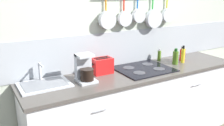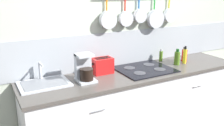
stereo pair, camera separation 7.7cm
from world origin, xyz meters
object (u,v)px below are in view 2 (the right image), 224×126
coffee_maker (85,70)px  bottle_sesame_oil (177,58)px  bottle_cooking_wine (161,56)px  bottle_hot_sauce (176,57)px  bottle_dish_soap (184,55)px  bottle_vinegar (185,56)px  toaster (103,66)px

coffee_maker → bottle_sesame_oil: bearing=-1.4°
coffee_maker → bottle_cooking_wine: bearing=9.8°
bottle_hot_sauce → bottle_dish_soap: size_ratio=0.86×
bottle_hot_sauce → bottle_dish_soap: (0.13, -0.01, 0.01)m
bottle_hot_sauce → bottle_vinegar: size_ratio=0.71×
bottle_cooking_wine → bottle_dish_soap: (0.27, -0.15, 0.01)m
coffee_maker → toaster: coffee_maker is taller
bottle_cooking_wine → bottle_hot_sauce: 0.20m
toaster → bottle_hot_sauce: toaster is taller
bottle_sesame_oil → bottle_hot_sauce: size_ratio=1.27×
bottle_sesame_oil → toaster: bearing=170.9°
bottle_cooking_wine → bottle_hot_sauce: bearing=-45.5°
bottle_cooking_wine → bottle_sesame_oil: 0.24m
bottle_cooking_wine → bottle_hot_sauce: (0.14, -0.14, -0.00)m
toaster → bottle_vinegar: 1.09m
bottle_sesame_oil → bottle_dish_soap: (0.20, 0.08, -0.01)m
toaster → bottle_cooking_wine: (0.88, 0.08, -0.02)m
toaster → bottle_hot_sauce: bearing=-3.6°
toaster → bottle_sesame_oil: 0.96m
toaster → bottle_hot_sauce: (1.02, -0.06, -0.02)m
bottle_sesame_oil → bottle_cooking_wine: bearing=106.7°
coffee_maker → bottle_hot_sauce: coffee_maker is taller
coffee_maker → bottle_hot_sauce: 1.29m
coffee_maker → bottle_cooking_wine: coffee_maker is taller
bottle_cooking_wine → bottle_hot_sauce: size_ratio=1.03×
coffee_maker → bottle_hot_sauce: (1.28, 0.06, -0.05)m
coffee_maker → bottle_sesame_oil: (1.21, -0.03, -0.03)m
bottle_hot_sauce → bottle_dish_soap: bottle_dish_soap is taller
coffee_maker → bottle_dish_soap: 1.41m
bottle_vinegar → bottle_sesame_oil: bearing=-177.5°
bottle_sesame_oil → bottle_hot_sauce: bearing=51.5°
bottle_dish_soap → bottle_hot_sauce: bearing=177.4°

